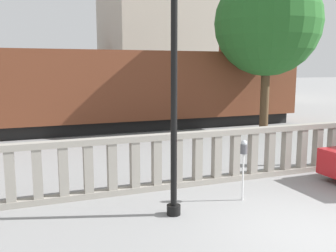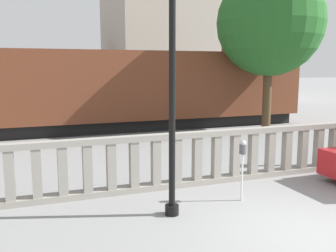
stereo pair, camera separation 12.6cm
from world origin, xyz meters
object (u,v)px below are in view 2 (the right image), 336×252
at_px(train_near, 35,91).
at_px(train_far, 99,77).
at_px(tree_left, 270,23).
at_px(parking_meter, 243,153).
at_px(lamppost, 172,23).

relative_size(train_near, train_far, 1.11).
relative_size(train_far, tree_left, 3.23).
height_order(parking_meter, train_near, train_near).
height_order(lamppost, train_near, lamppost).
distance_m(train_near, train_far, 14.33).
bearing_deg(parking_meter, train_far, 87.42).
distance_m(train_far, tree_left, 17.12).
bearing_deg(parking_meter, tree_left, 52.14).
relative_size(lamppost, train_near, 0.22).
bearing_deg(train_near, lamppost, -77.61).
height_order(parking_meter, tree_left, tree_left).
bearing_deg(tree_left, lamppost, -134.36).
bearing_deg(train_far, lamppost, -96.66).
distance_m(parking_meter, train_far, 23.78).
relative_size(parking_meter, train_near, 0.05).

